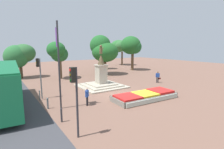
% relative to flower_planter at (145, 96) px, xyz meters
% --- Properties ---
extents(ground_plane, '(89.13, 89.13, 0.00)m').
position_rel_flower_planter_xyz_m(ground_plane, '(-1.13, 2.62, -0.30)').
color(ground_plane, brown).
extents(flower_planter, '(6.55, 2.90, 0.66)m').
position_rel_flower_planter_xyz_m(flower_planter, '(0.00, 0.00, 0.00)').
color(flower_planter, '#38281C').
rests_on(flower_planter, ground_plane).
extents(statue_monument, '(5.24, 5.24, 5.20)m').
position_rel_flower_planter_xyz_m(statue_monument, '(-0.90, 6.88, 0.57)').
color(statue_monument, '#B0A591').
rests_on(statue_monument, ground_plane).
extents(traffic_light_near_crossing, '(0.41, 0.29, 3.97)m').
position_rel_flower_planter_xyz_m(traffic_light_near_crossing, '(-8.32, -3.06, 2.47)').
color(traffic_light_near_crossing, '#2D2D33').
rests_on(traffic_light_near_crossing, ground_plane).
extents(traffic_light_mid_block, '(0.42, 0.31, 3.92)m').
position_rel_flower_planter_xyz_m(traffic_light_mid_block, '(-8.34, 5.77, 2.44)').
color(traffic_light_mid_block, slate).
rests_on(traffic_light_mid_block, ground_plane).
extents(banner_pole, '(0.14, 0.69, 6.98)m').
position_rel_flower_planter_xyz_m(banner_pole, '(-7.56, 2.06, 3.42)').
color(banner_pole, '#2D2D33').
rests_on(banner_pole, ground_plane).
extents(city_bus, '(3.12, 11.11, 3.49)m').
position_rel_flower_planter_xyz_m(city_bus, '(-11.35, 5.17, 1.70)').
color(city_bus, '#197A47').
rests_on(city_bus, ground_plane).
extents(pedestrian_with_handbag, '(0.67, 0.46, 1.57)m').
position_rel_flower_planter_xyz_m(pedestrian_with_handbag, '(6.83, 4.58, 0.58)').
color(pedestrian_with_handbag, black).
rests_on(pedestrian_with_handbag, ground_plane).
extents(pedestrian_near_planter, '(0.42, 0.45, 1.57)m').
position_rel_flower_planter_xyz_m(pedestrian_near_planter, '(-5.45, 1.48, 0.60)').
color(pedestrian_near_planter, black).
rests_on(pedestrian_near_planter, ground_plane).
extents(kerb_bollard_south, '(0.14, 0.14, 0.97)m').
position_rel_flower_planter_xyz_m(kerb_bollard_south, '(-8.35, -0.59, 0.21)').
color(kerb_bollard_south, '#2D2D33').
rests_on(kerb_bollard_south, ground_plane).
extents(kerb_bollard_mid_a, '(0.16, 0.16, 0.93)m').
position_rel_flower_planter_xyz_m(kerb_bollard_mid_a, '(-8.48, 2.54, 0.19)').
color(kerb_bollard_mid_a, slate).
rests_on(kerb_bollard_mid_a, ground_plane).
extents(kerb_bollard_mid_b, '(0.12, 0.12, 0.97)m').
position_rel_flower_planter_xyz_m(kerb_bollard_mid_b, '(-8.54, 5.28, 0.21)').
color(kerb_bollard_mid_b, slate).
rests_on(kerb_bollard_mid_b, ground_plane).
extents(park_tree_far_left, '(3.40, 3.45, 5.71)m').
position_rel_flower_planter_xyz_m(park_tree_far_left, '(-3.65, 15.28, 3.82)').
color(park_tree_far_left, brown).
rests_on(park_tree_far_left, ground_plane).
extents(park_tree_behind_statue, '(4.02, 4.35, 7.07)m').
position_rel_flower_planter_xyz_m(park_tree_behind_statue, '(11.89, 16.45, 4.78)').
color(park_tree_behind_statue, brown).
rests_on(park_tree_behind_statue, ground_plane).
extents(park_tree_far_right, '(4.17, 5.04, 6.63)m').
position_rel_flower_planter_xyz_m(park_tree_far_right, '(15.99, 25.85, 4.72)').
color(park_tree_far_right, brown).
rests_on(park_tree_far_right, ground_plane).
extents(park_tree_street_side, '(4.66, 4.97, 6.96)m').
position_rel_flower_planter_xyz_m(park_tree_street_side, '(4.32, 15.04, 4.14)').
color(park_tree_street_side, '#4C3823').
rests_on(park_tree_street_side, ground_plane).
extents(park_tree_mid_canopy, '(3.10, 2.95, 5.07)m').
position_rel_flower_planter_xyz_m(park_tree_mid_canopy, '(7.91, 21.38, 3.41)').
color(park_tree_mid_canopy, '#4C3823').
rests_on(park_tree_mid_canopy, ground_plane).
extents(park_tree_distant, '(4.69, 3.63, 5.37)m').
position_rel_flower_planter_xyz_m(park_tree_distant, '(-8.46, 19.23, 3.33)').
color(park_tree_distant, '#4C3823').
rests_on(park_tree_distant, ground_plane).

